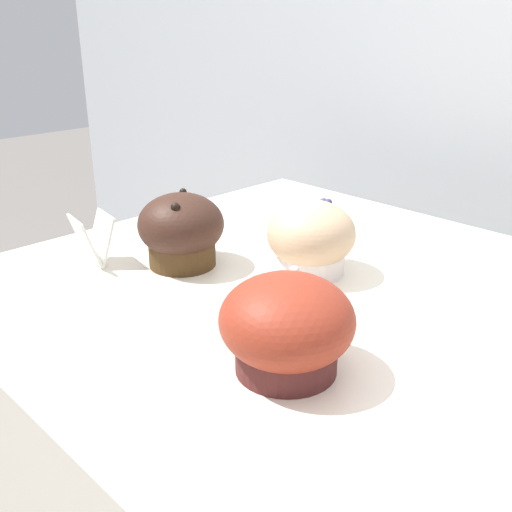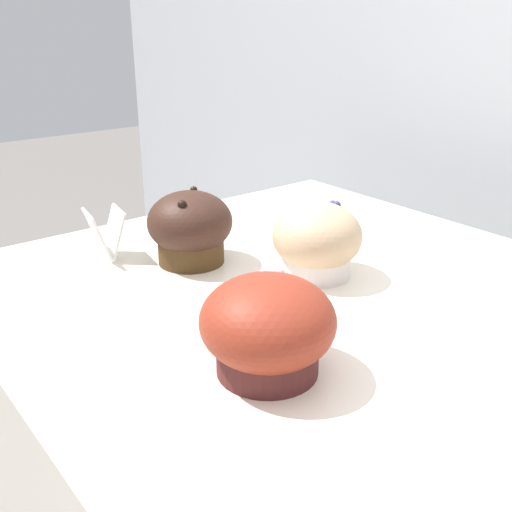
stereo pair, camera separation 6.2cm
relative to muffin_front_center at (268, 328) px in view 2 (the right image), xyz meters
name	(u,v)px [view 2 (the right image)]	position (x,y,z in m)	size (l,w,h in m)	color
muffin_front_center	(268,328)	(0.00, 0.00, 0.00)	(0.11, 0.11, 0.08)	#4B1F1D
muffin_back_left	(190,228)	(-0.24, 0.08, 0.00)	(0.10, 0.10, 0.09)	#422C16
muffin_back_right	(317,241)	(-0.12, 0.17, 0.00)	(0.10, 0.10, 0.09)	silver
price_card	(106,233)	(-0.32, 0.00, -0.01)	(0.06, 0.05, 0.06)	white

